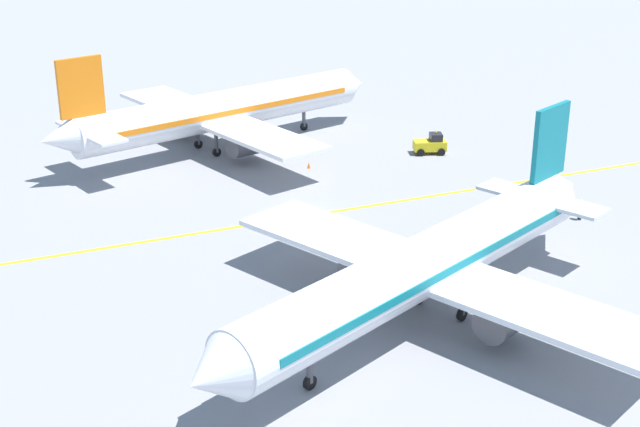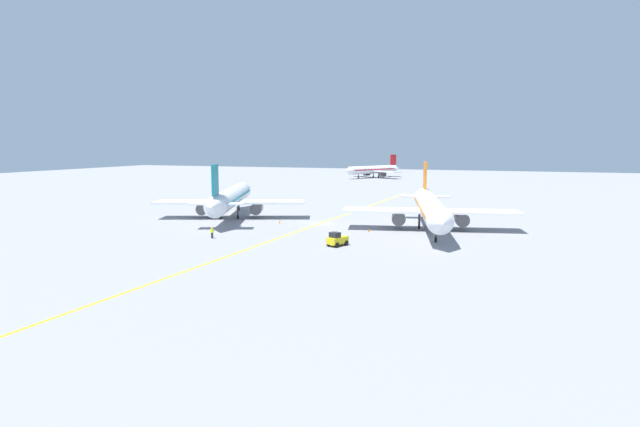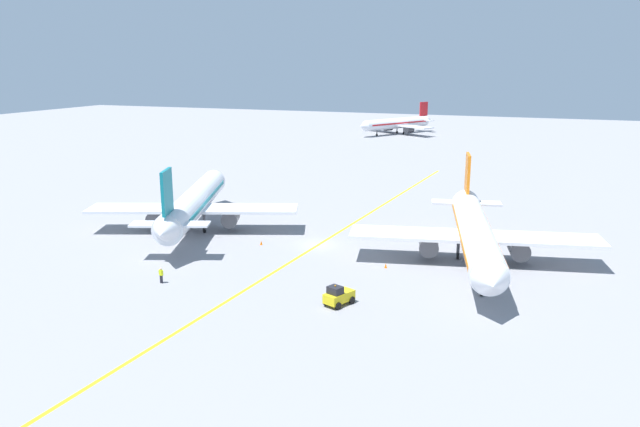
% 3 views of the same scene
% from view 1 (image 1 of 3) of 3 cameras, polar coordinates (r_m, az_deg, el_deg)
% --- Properties ---
extents(ground_plane, '(400.00, 400.00, 0.00)m').
position_cam_1_polar(ground_plane, '(68.86, -1.13, -0.21)').
color(ground_plane, gray).
extents(apron_yellow_centreline, '(8.72, 119.74, 0.01)m').
position_cam_1_polar(apron_yellow_centreline, '(68.86, -1.13, -0.20)').
color(apron_yellow_centreline, yellow).
rests_on(apron_yellow_centreline, ground).
extents(airplane_at_gate, '(28.07, 34.34, 10.60)m').
position_cam_1_polar(airplane_at_gate, '(52.41, 6.87, -3.26)').
color(airplane_at_gate, silver).
rests_on(airplane_at_gate, ground).
extents(airplane_adjacent_stand, '(28.47, 35.29, 10.60)m').
position_cam_1_polar(airplane_adjacent_stand, '(84.64, -6.43, 6.51)').
color(airplane_adjacent_stand, white).
rests_on(airplane_adjacent_stand, ground).
extents(baggage_tug_white, '(2.64, 3.35, 2.11)m').
position_cam_1_polar(baggage_tug_white, '(84.25, 7.10, 4.42)').
color(baggage_tug_white, gold).
rests_on(baggage_tug_white, ground).
extents(ground_crew_worker, '(0.58, 0.26, 1.68)m').
position_cam_1_polar(ground_crew_worker, '(70.82, 16.33, 0.31)').
color(ground_crew_worker, '#23232D').
rests_on(ground_crew_worker, ground).
extents(traffic_cone_near_nose, '(0.32, 0.32, 0.55)m').
position_cam_1_polar(traffic_cone_near_nose, '(64.41, 3.48, -1.58)').
color(traffic_cone_near_nose, orange).
rests_on(traffic_cone_near_nose, ground).
extents(traffic_cone_mid_apron, '(0.32, 0.32, 0.55)m').
position_cam_1_polar(traffic_cone_mid_apron, '(79.71, -0.72, 3.11)').
color(traffic_cone_mid_apron, orange).
rests_on(traffic_cone_mid_apron, ground).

